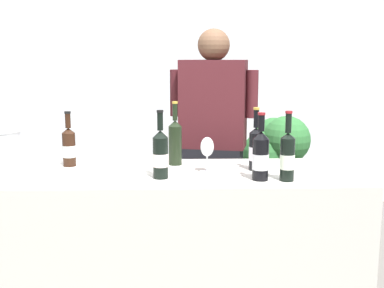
{
  "coord_description": "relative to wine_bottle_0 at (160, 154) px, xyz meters",
  "views": [
    {
      "loc": [
        0.12,
        -2.54,
        1.54
      ],
      "look_at": [
        0.2,
        0.0,
        1.09
      ],
      "focal_mm": 46.3,
      "sensor_mm": 36.0,
      "label": 1
    }
  ],
  "objects": [
    {
      "name": "wine_bottle_1",
      "position": [
        0.07,
        0.31,
        0.01
      ],
      "size": [
        0.07,
        0.07,
        0.36
      ],
      "color": "black",
      "rests_on": "counter"
    },
    {
      "name": "wine_bottle_5",
      "position": [
        0.49,
        -0.05,
        -0.0
      ],
      "size": [
        0.08,
        0.08,
        0.33
      ],
      "color": "black",
      "rests_on": "counter"
    },
    {
      "name": "wine_bottle_0",
      "position": [
        0.0,
        0.0,
        0.0
      ],
      "size": [
        0.08,
        0.08,
        0.34
      ],
      "color": "black",
      "rests_on": "counter"
    },
    {
      "name": "wall_back",
      "position": [
        -0.04,
        2.73,
        0.34
      ],
      "size": [
        8.0,
        0.1,
        2.8
      ],
      "primitive_type": "cube",
      "color": "silver",
      "rests_on": "ground_plane"
    },
    {
      "name": "counter",
      "position": [
        -0.04,
        0.13,
        -0.59
      ],
      "size": [
        2.15,
        0.67,
        0.94
      ],
      "primitive_type": "cube",
      "color": "beige",
      "rests_on": "ground_plane"
    },
    {
      "name": "potted_shrub",
      "position": [
        0.79,
        1.15,
        -0.33
      ],
      "size": [
        0.51,
        0.46,
        1.12
      ],
      "color": "brown",
      "rests_on": "ground_plane"
    },
    {
      "name": "person_server",
      "position": [
        0.32,
        0.86,
        -0.22
      ],
      "size": [
        0.58,
        0.33,
        1.72
      ],
      "color": "black",
      "rests_on": "ground_plane"
    },
    {
      "name": "wine_bottle_3",
      "position": [
        0.5,
        0.16,
        -0.0
      ],
      "size": [
        0.07,
        0.07,
        0.34
      ],
      "color": "black",
      "rests_on": "counter"
    },
    {
      "name": "wine_bottle_2",
      "position": [
        -0.51,
        0.29,
        -0.01
      ],
      "size": [
        0.07,
        0.07,
        0.31
      ],
      "color": "black",
      "rests_on": "counter"
    },
    {
      "name": "wine_bottle_4",
      "position": [
        0.62,
        -0.07,
        0.0
      ],
      "size": [
        0.07,
        0.07,
        0.34
      ],
      "color": "black",
      "rests_on": "counter"
    },
    {
      "name": "wine_glass",
      "position": [
        0.24,
        0.12,
        0.0
      ],
      "size": [
        0.08,
        0.08,
        0.19
      ],
      "color": "silver",
      "rests_on": "counter"
    }
  ]
}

